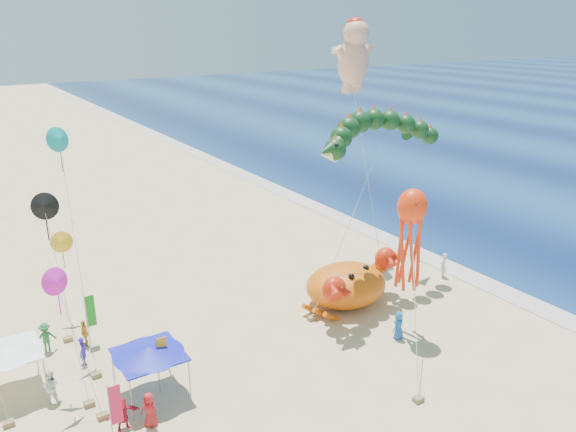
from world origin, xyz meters
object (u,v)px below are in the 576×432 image
object	(u,v)px
canopy_white	(6,349)
cherub_kite	(354,54)
crab_inflatable	(347,284)
dragon_kite	(379,137)
canopy_blue	(149,351)
octopus_kite	(411,232)

from	to	relation	value
canopy_white	cherub_kite	bearing A→B (deg)	12.08
crab_inflatable	dragon_kite	size ratio (longest dim) A/B	0.63
crab_inflatable	canopy_white	xyz separation A→B (m)	(-19.79, 1.69, 1.00)
crab_inflatable	dragon_kite	xyz separation A→B (m)	(2.59, 0.59, 9.22)
crab_inflatable	canopy_white	distance (m)	19.89
crab_inflatable	cherub_kite	xyz separation A→B (m)	(5.69, 7.15, 13.89)
dragon_kite	canopy_white	world-z (taller)	dragon_kite
crab_inflatable	canopy_blue	bearing A→B (deg)	-171.10
cherub_kite	canopy_white	size ratio (longest dim) A/B	5.36
cherub_kite	canopy_blue	distance (m)	25.32
octopus_kite	canopy_white	world-z (taller)	octopus_kite
dragon_kite	cherub_kite	xyz separation A→B (m)	(3.11, 6.55, 4.67)
crab_inflatable	cherub_kite	world-z (taller)	cherub_kite
crab_inflatable	canopy_blue	distance (m)	14.20
cherub_kite	canopy_white	world-z (taller)	cherub_kite
dragon_kite	octopus_kite	distance (m)	6.89
canopy_white	octopus_kite	bearing A→B (deg)	-16.55
dragon_kite	cherub_kite	distance (m)	8.63
canopy_blue	cherub_kite	bearing A→B (deg)	25.37
cherub_kite	canopy_blue	world-z (taller)	cherub_kite
octopus_kite	crab_inflatable	bearing A→B (deg)	100.40
crab_inflatable	octopus_kite	xyz separation A→B (m)	(0.81, -4.43, 4.85)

